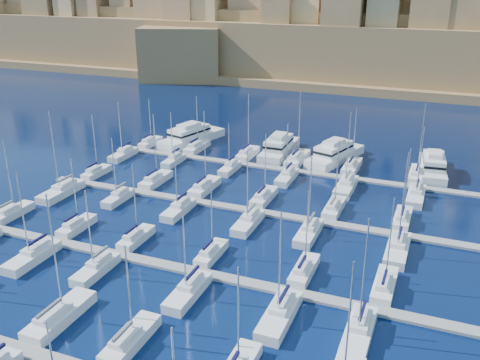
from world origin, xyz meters
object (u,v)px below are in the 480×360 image
at_px(sailboat_2, 59,316).
at_px(motor_yacht_b, 279,147).
at_px(motor_yacht_c, 335,153).
at_px(motor_yacht_a, 191,136).
at_px(motor_yacht_d, 433,166).

relative_size(sailboat_2, motor_yacht_b, 0.96).
bearing_deg(sailboat_2, motor_yacht_b, 85.93).
bearing_deg(sailboat_2, motor_yacht_c, 75.78).
distance_m(motor_yacht_a, motor_yacht_b, 22.84).
xyz_separation_m(motor_yacht_b, motor_yacht_d, (33.43, -0.45, -0.00)).
bearing_deg(motor_yacht_a, motor_yacht_c, -0.73).
xyz_separation_m(sailboat_2, motor_yacht_c, (17.73, 69.96, 0.95)).
bearing_deg(sailboat_2, motor_yacht_a, 104.24).
relative_size(motor_yacht_a, motor_yacht_b, 1.13).
relative_size(motor_yacht_a, motor_yacht_c, 1.05).
xyz_separation_m(sailboat_2, motor_yacht_d, (38.40, 69.25, 0.95)).
xyz_separation_m(motor_yacht_a, motor_yacht_b, (22.83, -0.72, 0.00)).
height_order(sailboat_2, motor_yacht_b, sailboat_2).
xyz_separation_m(motor_yacht_a, motor_yacht_c, (35.60, -0.45, 0.00)).
xyz_separation_m(motor_yacht_c, motor_yacht_d, (20.66, -0.71, -0.00)).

